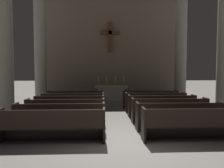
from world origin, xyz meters
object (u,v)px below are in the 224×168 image
object	(u,v)px
pew_left_row_4	(70,106)
candlestick_outer_right	(124,83)
pew_left_row_2	(60,117)
pew_left_row_6	(76,100)
column_left_second	(40,46)
column_right_second	(181,47)
candlestick_inner_right	(116,83)
altar	(111,93)
pew_right_row_6	(150,99)
column_left_nearest	(2,31)
pew_right_row_2	(180,116)
pew_right_row_5	(155,102)
pew_right_row_3	(170,110)
pew_left_row_5	(73,103)
candlestick_inner_left	(107,83)
pew_left_row_3	(66,111)
pew_right_row_1	(193,124)
candlestick_outer_left	(98,83)
pew_right_row_4	(162,106)
pew_left_row_1	(52,126)

from	to	relation	value
pew_left_row_4	candlestick_outer_right	xyz separation A→B (m)	(2.84, 5.30, 0.72)
pew_left_row_2	pew_left_row_6	distance (m)	4.45
column_left_second	column_right_second	size ratio (longest dim) A/B	1.00
column_right_second	candlestick_inner_right	size ratio (longest dim) A/B	12.18
column_right_second	altar	bearing A→B (deg)	171.25
column_left_second	candlestick_inner_right	distance (m)	5.33
pew_right_row_6	column_left_nearest	bearing A→B (deg)	-155.82
pew_right_row_2	column_left_second	size ratio (longest dim) A/B	0.40
candlestick_inner_right	pew_right_row_5	bearing A→B (deg)	-68.02
pew_right_row_3	pew_right_row_6	size ratio (longest dim) A/B	1.00
pew_left_row_2	column_left_nearest	distance (m)	4.22
pew_left_row_5	column_left_nearest	world-z (taller)	column_left_nearest
candlestick_inner_right	altar	bearing A→B (deg)	180.00
pew_left_row_2	candlestick_inner_left	xyz separation A→B (m)	(1.69, 7.53, 0.72)
pew_right_row_6	candlestick_inner_right	bearing A→B (deg)	118.80
pew_left_row_3	candlestick_inner_right	size ratio (longest dim) A/B	4.91
candlestick_inner_left	pew_left_row_4	bearing A→B (deg)	-107.68
pew_left_row_2	pew_right_row_1	xyz separation A→B (m)	(3.98, -1.11, 0.00)
pew_right_row_1	candlestick_inner_right	world-z (taller)	candlestick_inner_right
pew_right_row_6	column_right_second	xyz separation A→B (m)	(2.45, 2.39, 3.06)
column_left_nearest	column_right_second	distance (m)	10.34
pew_left_row_2	column_left_second	xyz separation A→B (m)	(-2.45, 6.84, 3.06)
column_left_second	pew_right_row_2	bearing A→B (deg)	-46.77
candlestick_inner_right	column_left_second	bearing A→B (deg)	-171.80
pew_right_row_1	pew_right_row_6	bearing A→B (deg)	90.00
candlestick_inner_left	candlestick_outer_left	bearing A→B (deg)	180.00
candlestick_outer_left	candlestick_inner_right	xyz separation A→B (m)	(1.15, 0.00, 0.00)
pew_left_row_6	candlestick_outer_left	bearing A→B (deg)	69.66
pew_right_row_3	pew_right_row_6	xyz separation A→B (m)	(0.00, 3.34, 0.00)
altar	candlestick_inner_left	world-z (taller)	candlestick_inner_left
pew_right_row_5	column_right_second	world-z (taller)	column_right_second
pew_left_row_5	column_right_second	distance (m)	7.94
pew_left_row_2	altar	world-z (taller)	altar
pew_right_row_5	candlestick_outer_right	xyz separation A→B (m)	(-1.14, 4.19, 0.72)
pew_right_row_4	pew_left_row_2	bearing A→B (deg)	-150.77
column_left_second	candlestick_outer_right	xyz separation A→B (m)	(5.29, 0.68, -2.34)
pew_left_row_1	pew_right_row_2	distance (m)	4.13
pew_left_row_1	pew_right_row_6	world-z (taller)	same
pew_right_row_1	column_left_second	xyz separation A→B (m)	(-6.43, 7.96, 3.06)
pew_left_row_6	column_left_nearest	size ratio (longest dim) A/B	0.40
column_left_nearest	pew_left_row_4	bearing A→B (deg)	15.10
pew_right_row_1	pew_right_row_6	xyz separation A→B (m)	(0.00, 5.57, 0.00)
pew_left_row_5	pew_right_row_1	xyz separation A→B (m)	(3.98, -4.45, 0.00)
column_left_nearest	candlestick_outer_right	xyz separation A→B (m)	(5.29, 5.96, -2.34)
column_right_second	candlestick_outer_right	world-z (taller)	column_right_second
pew_left_row_1	pew_left_row_2	xyz separation A→B (m)	(0.00, 1.11, 0.00)
pew_right_row_4	pew_left_row_4	bearing A→B (deg)	180.00
candlestick_outer_left	candlestick_inner_right	size ratio (longest dim) A/B	1.00
pew_right_row_3	candlestick_inner_left	world-z (taller)	candlestick_inner_left
pew_right_row_1	pew_right_row_5	size ratio (longest dim) A/B	1.00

